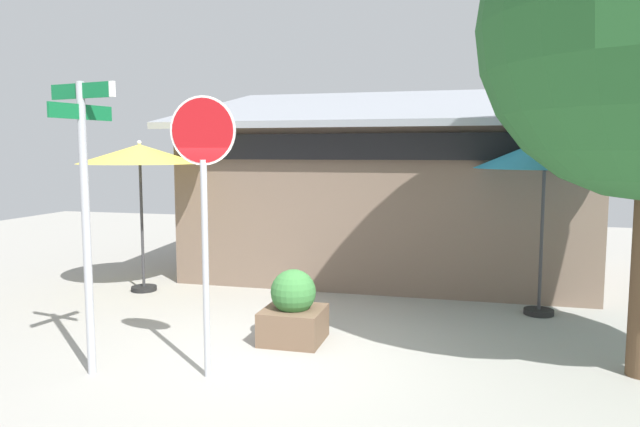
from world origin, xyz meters
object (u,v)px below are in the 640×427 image
(stop_sign, at_px, (204,186))
(sidewalk_planter, at_px, (293,310))
(patio_umbrella_mustard_left, at_px, (140,156))
(street_sign_post, at_px, (85,200))
(patio_umbrella_teal_center, at_px, (545,155))

(stop_sign, bearing_deg, sidewalk_planter, 67.86)
(stop_sign, xyz_separation_m, patio_umbrella_mustard_left, (-2.82, 3.38, 0.29))
(street_sign_post, distance_m, stop_sign, 1.31)
(patio_umbrella_teal_center, bearing_deg, stop_sign, -137.25)
(stop_sign, height_order, sidewalk_planter, stop_sign)
(stop_sign, height_order, patio_umbrella_mustard_left, stop_sign)
(stop_sign, distance_m, sidewalk_planter, 2.25)
(patio_umbrella_teal_center, height_order, sidewalk_planter, patio_umbrella_teal_center)
(patio_umbrella_mustard_left, height_order, patio_umbrella_teal_center, patio_umbrella_teal_center)
(patio_umbrella_mustard_left, xyz_separation_m, patio_umbrella_teal_center, (6.62, 0.13, 0.02))
(sidewalk_planter, bearing_deg, street_sign_post, -138.72)
(street_sign_post, relative_size, sidewalk_planter, 3.38)
(street_sign_post, relative_size, patio_umbrella_teal_center, 1.18)
(stop_sign, xyz_separation_m, sidewalk_planter, (0.56, 1.38, -1.69))
(patio_umbrella_mustard_left, bearing_deg, stop_sign, -50.11)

